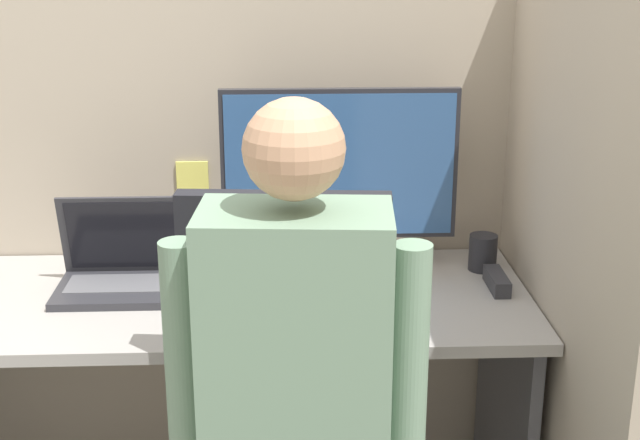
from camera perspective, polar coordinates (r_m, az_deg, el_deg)
name	(u,v)px	position (r m, az deg, el deg)	size (l,w,h in m)	color
cubicle_panel_back	(211,230)	(2.58, -7.01, -0.65)	(2.17, 0.05, 1.59)	tan
cubicle_panel_right	(545,278)	(2.29, 14.22, -3.59)	(0.04, 1.25, 1.59)	tan
desk	(204,356)	(2.36, -7.41, -8.63)	(1.67, 0.63, 0.74)	#9E9993
paper_box	(339,262)	(2.41, 1.22, -2.71)	(0.28, 0.20, 0.06)	white
monitor	(340,171)	(2.33, 1.26, 3.18)	(0.62, 0.19, 0.44)	#232328
laptop	(121,272)	(2.34, -12.63, -3.28)	(0.32, 0.23, 0.24)	#2D2D33
mouse	(214,303)	(2.20, -6.81, -5.30)	(0.08, 0.05, 0.03)	gray
stapler	(497,281)	(2.35, 11.26, -3.87)	(0.04, 0.14, 0.04)	#2D2D33
carrot_toy	(265,310)	(2.13, -3.53, -5.74)	(0.05, 0.13, 0.05)	orange
person	(299,420)	(1.64, -1.38, -12.69)	(0.48, 0.41, 1.36)	#282D4C
coffee_mug	(483,252)	(2.46, 10.38, -2.06)	(0.08, 0.08, 0.10)	#232328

